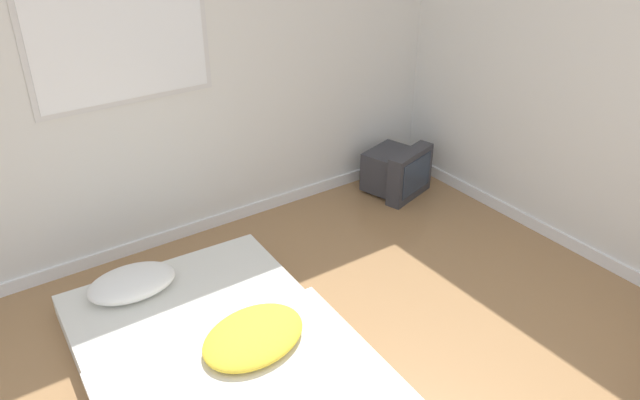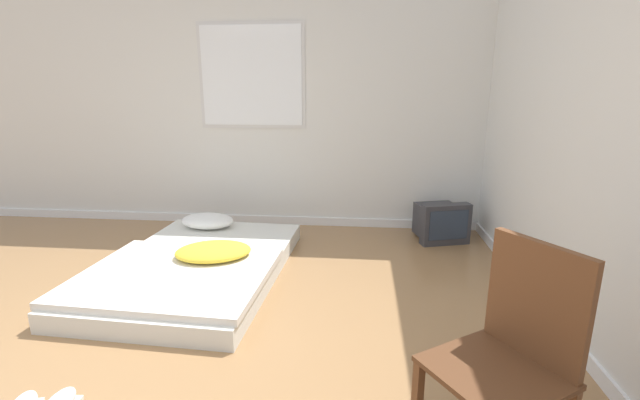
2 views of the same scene
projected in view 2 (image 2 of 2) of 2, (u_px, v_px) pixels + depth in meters
wall_back at (243, 106)px, 4.54m from camera, size 7.46×0.08×2.60m
mattress_bed at (196, 264)px, 3.44m from camera, size 1.41×2.04×0.29m
crt_tv at (440, 222)px, 4.25m from camera, size 0.53×0.51×0.40m
wooden_chair at (516, 342)px, 1.65m from camera, size 0.61×0.61×0.91m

